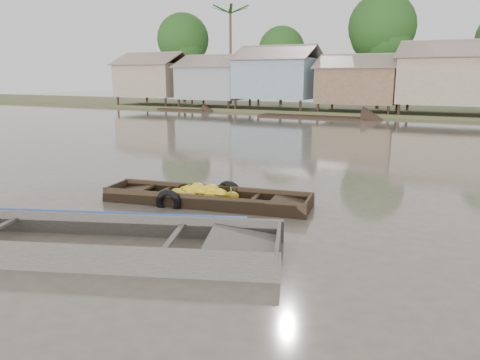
% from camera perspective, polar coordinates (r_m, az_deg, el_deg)
% --- Properties ---
extents(ground, '(120.00, 120.00, 0.00)m').
position_cam_1_polar(ground, '(8.99, -3.50, -6.92)').
color(ground, '#534A3F').
rests_on(ground, ground).
extents(riverbank, '(120.00, 12.47, 10.22)m').
position_cam_1_polar(riverbank, '(39.21, 25.15, 11.65)').
color(riverbank, '#384723').
rests_on(riverbank, ground).
extents(banana_boat, '(5.12, 1.96, 0.70)m').
position_cam_1_polar(banana_boat, '(11.23, -4.50, -2.26)').
color(banana_boat, black).
rests_on(banana_boat, ground).
extents(viewer_boat, '(7.31, 4.14, 0.57)m').
position_cam_1_polar(viewer_boat, '(8.74, -18.83, -7.83)').
color(viewer_boat, '#3F3A35').
rests_on(viewer_boat, ground).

